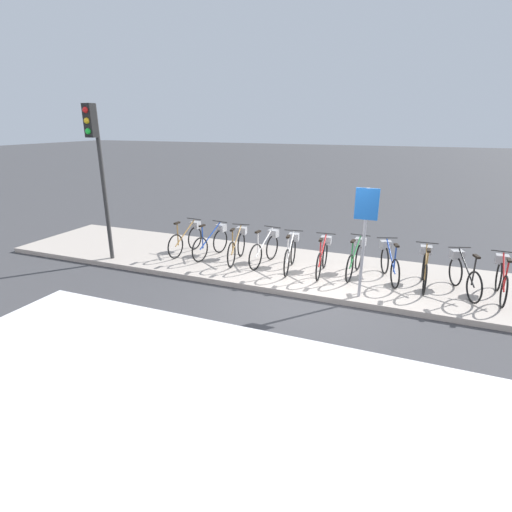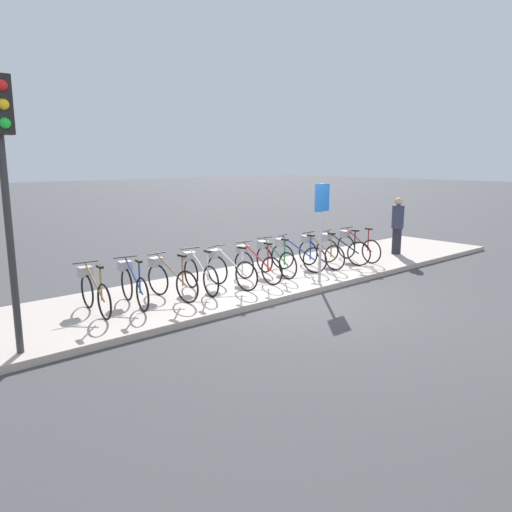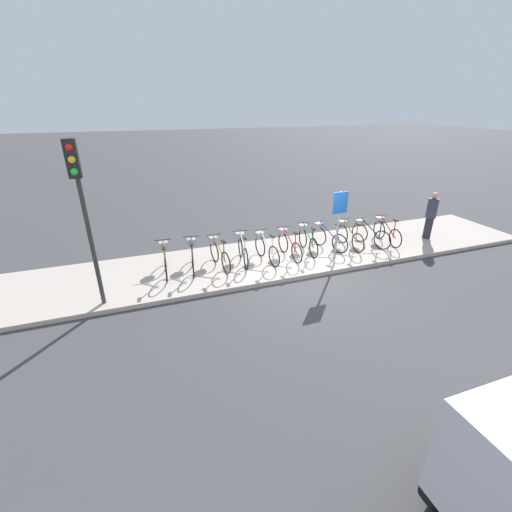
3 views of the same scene
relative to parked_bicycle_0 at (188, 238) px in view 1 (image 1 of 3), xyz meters
The scene contains 15 objects.
ground_plane 4.03m from the parked_bicycle_0, 21.92° to the right, with size 120.00×120.00×0.00m, color #38383A.
sidewalk 3.74m from the parked_bicycle_0, ahead, with size 16.95×2.96×0.12m.
parked_bicycle_0 is the anchor object (origin of this frame).
parked_bicycle_1 0.76m from the parked_bicycle_0, ahead, with size 0.46×1.50×0.93m.
parked_bicycle_2 1.52m from the parked_bicycle_0, ahead, with size 0.46×1.51×0.93m.
parked_bicycle_3 2.26m from the parked_bicycle_0, ahead, with size 0.46×1.51×0.93m.
parked_bicycle_4 2.95m from the parked_bicycle_0, ahead, with size 0.46×1.51×0.93m.
parked_bicycle_5 3.72m from the parked_bicycle_0, ahead, with size 0.46×1.52×0.93m.
parked_bicycle_6 4.45m from the parked_bicycle_0, ahead, with size 0.46×1.51×0.93m.
parked_bicycle_7 5.18m from the parked_bicycle_0, ahead, with size 0.62×1.45×0.93m.
parked_bicycle_8 5.93m from the parked_bicycle_0, ahead, with size 0.46×1.52×0.93m.
parked_bicycle_9 6.66m from the parked_bicycle_0, ahead, with size 0.62×1.45×0.93m.
parked_bicycle_10 7.35m from the parked_bicycle_0, ahead, with size 0.46×1.52×0.93m.
traffic_light 3.06m from the parked_bicycle_0, 142.01° to the right, with size 0.24×0.40×3.78m.
sign_post 5.00m from the parked_bicycle_0, 14.27° to the right, with size 0.44×0.07×2.20m.
Camera 1 is at (1.86, -7.39, 3.48)m, focal length 28.00 mm.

